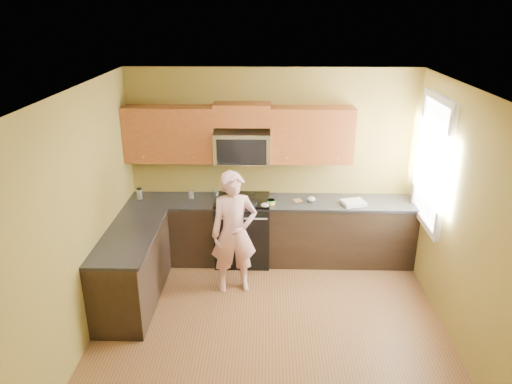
{
  "coord_description": "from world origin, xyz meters",
  "views": [
    {
      "loc": [
        -0.05,
        -4.52,
        3.47
      ],
      "look_at": [
        -0.2,
        1.3,
        1.2
      ],
      "focal_mm": 33.88,
      "sensor_mm": 36.0,
      "label": 1
    }
  ],
  "objects_px": {
    "stove": "(243,230)",
    "frying_pan": "(248,204)",
    "microwave": "(242,162)",
    "travel_mug": "(140,199)",
    "butter_tub": "(271,204)",
    "woman": "(234,233)"
  },
  "relations": [
    {
      "from": "woman",
      "to": "frying_pan",
      "type": "xyz_separation_m",
      "value": [
        0.15,
        0.57,
        0.15
      ]
    },
    {
      "from": "woman",
      "to": "butter_tub",
      "type": "relative_size",
      "value": 13.84
    },
    {
      "from": "woman",
      "to": "butter_tub",
      "type": "height_order",
      "value": "woman"
    },
    {
      "from": "butter_tub",
      "to": "travel_mug",
      "type": "height_order",
      "value": "travel_mug"
    },
    {
      "from": "frying_pan",
      "to": "butter_tub",
      "type": "height_order",
      "value": "frying_pan"
    },
    {
      "from": "stove",
      "to": "frying_pan",
      "type": "height_order",
      "value": "frying_pan"
    },
    {
      "from": "microwave",
      "to": "frying_pan",
      "type": "xyz_separation_m",
      "value": [
        0.09,
        -0.33,
        -0.5
      ]
    },
    {
      "from": "stove",
      "to": "microwave",
      "type": "xyz_separation_m",
      "value": [
        0.0,
        0.12,
        0.97
      ]
    },
    {
      "from": "butter_tub",
      "to": "microwave",
      "type": "bearing_deg",
      "value": 149.29
    },
    {
      "from": "woman",
      "to": "frying_pan",
      "type": "relative_size",
      "value": 3.62
    },
    {
      "from": "microwave",
      "to": "travel_mug",
      "type": "relative_size",
      "value": 4.79
    },
    {
      "from": "woman",
      "to": "travel_mug",
      "type": "distance_m",
      "value": 1.6
    },
    {
      "from": "woman",
      "to": "travel_mug",
      "type": "xyz_separation_m",
      "value": [
        -1.38,
        0.81,
        0.12
      ]
    },
    {
      "from": "frying_pan",
      "to": "travel_mug",
      "type": "bearing_deg",
      "value": 153.59
    },
    {
      "from": "woman",
      "to": "butter_tub",
      "type": "xyz_separation_m",
      "value": [
        0.46,
        0.65,
        0.12
      ]
    },
    {
      "from": "microwave",
      "to": "woman",
      "type": "distance_m",
      "value": 1.11
    },
    {
      "from": "microwave",
      "to": "butter_tub",
      "type": "distance_m",
      "value": 0.7
    },
    {
      "from": "stove",
      "to": "butter_tub",
      "type": "height_order",
      "value": "butter_tub"
    },
    {
      "from": "stove",
      "to": "travel_mug",
      "type": "relative_size",
      "value": 5.99
    },
    {
      "from": "microwave",
      "to": "butter_tub",
      "type": "height_order",
      "value": "microwave"
    },
    {
      "from": "woman",
      "to": "travel_mug",
      "type": "relative_size",
      "value": 10.07
    },
    {
      "from": "microwave",
      "to": "travel_mug",
      "type": "bearing_deg",
      "value": -176.72
    }
  ]
}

